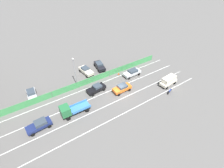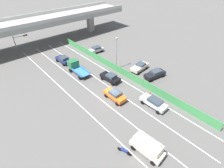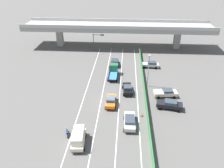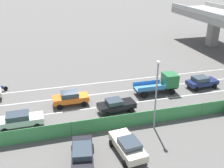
% 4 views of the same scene
% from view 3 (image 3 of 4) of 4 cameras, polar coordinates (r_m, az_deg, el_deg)
% --- Properties ---
extents(ground_plane, '(300.00, 300.00, 0.00)m').
position_cam_3_polar(ground_plane, '(42.03, -0.56, -5.00)').
color(ground_plane, '#565451').
extents(lane_line_left_edge, '(0.14, 47.76, 0.01)m').
position_cam_3_polar(lane_line_left_edge, '(47.60, -6.47, -0.72)').
color(lane_line_left_edge, silver).
rests_on(lane_line_left_edge, ground).
extents(lane_line_mid_left, '(0.14, 47.76, 0.01)m').
position_cam_3_polar(lane_line_mid_left, '(47.12, -2.19, -0.87)').
color(lane_line_mid_left, silver).
rests_on(lane_line_mid_left, ground).
extents(lane_line_mid_right, '(0.14, 47.76, 0.01)m').
position_cam_3_polar(lane_line_mid_right, '(46.91, 2.16, -1.02)').
color(lane_line_mid_right, silver).
rests_on(lane_line_mid_right, ground).
extents(lane_line_right_edge, '(0.14, 47.76, 0.01)m').
position_cam_3_polar(lane_line_right_edge, '(46.98, 6.52, -1.16)').
color(lane_line_right_edge, silver).
rests_on(lane_line_right_edge, ground).
extents(elevated_overpass, '(57.51, 9.18, 7.81)m').
position_cam_3_polar(elevated_overpass, '(68.67, 1.49, 14.58)').
color(elevated_overpass, gray).
rests_on(elevated_overpass, ground).
extents(green_fence, '(0.10, 43.86, 1.57)m').
position_cam_3_polar(green_fence, '(46.69, 8.33, -0.39)').
color(green_fence, '#3D8E4C').
rests_on(green_fence, ground).
extents(car_sedan_navy, '(2.27, 4.38, 1.62)m').
position_cam_3_polar(car_sedan_navy, '(56.92, 0.80, 5.75)').
color(car_sedan_navy, navy).
rests_on(car_sedan_navy, ground).
extents(car_sedan_black, '(2.33, 4.45, 1.59)m').
position_cam_3_polar(car_sedan_black, '(45.03, 4.08, -1.20)').
color(car_sedan_black, black).
rests_on(car_sedan_black, ground).
extents(car_sedan_silver, '(2.05, 4.68, 1.62)m').
position_cam_3_polar(car_sedan_silver, '(36.35, 4.67, -9.65)').
color(car_sedan_silver, '#B7BABC').
rests_on(car_sedan_silver, ground).
extents(car_van_cream, '(2.30, 4.52, 2.22)m').
position_cam_3_polar(car_van_cream, '(33.24, -8.83, -13.65)').
color(car_van_cream, beige).
rests_on(car_van_cream, ground).
extents(car_taxi_orange, '(1.99, 4.27, 1.70)m').
position_cam_3_polar(car_taxi_orange, '(40.99, -0.34, -4.41)').
color(car_taxi_orange, orange).
rests_on(car_taxi_orange, ground).
extents(flatbed_truck_blue, '(2.32, 5.70, 2.53)m').
position_cam_3_polar(flatbed_truck_blue, '(51.52, 0.34, 3.58)').
color(flatbed_truck_blue, black).
rests_on(flatbed_truck_blue, ground).
extents(motorcycle, '(0.79, 1.89, 0.93)m').
position_cam_3_polar(motorcycle, '(35.53, -11.70, -12.32)').
color(motorcycle, black).
rests_on(motorcycle, ground).
extents(parked_sedan_dark, '(4.91, 2.61, 1.67)m').
position_cam_3_polar(parked_sedan_dark, '(41.41, 14.89, -5.17)').
color(parked_sedan_dark, black).
rests_on(parked_sedan_dark, ground).
extents(parked_sedan_cream, '(4.74, 2.45, 1.62)m').
position_cam_3_polar(parked_sedan_cream, '(44.75, 13.93, -2.25)').
color(parked_sedan_cream, beige).
rests_on(parked_sedan_cream, ground).
extents(parked_wagon_silver, '(4.33, 2.18, 1.60)m').
position_cam_3_polar(parked_wagon_silver, '(56.56, 10.12, 5.11)').
color(parked_wagon_silver, '#B2B5B7').
rests_on(parked_wagon_silver, ground).
extents(traffic_light, '(3.29, 0.72, 5.44)m').
position_cam_3_polar(traffic_light, '(65.59, -3.96, 11.69)').
color(traffic_light, '#47474C').
rests_on(traffic_light, ground).
extents(street_lamp, '(0.60, 0.36, 7.34)m').
position_cam_3_polar(street_lamp, '(46.13, 9.58, 4.24)').
color(street_lamp, gray).
rests_on(street_lamp, ground).
extents(traffic_cone, '(0.47, 0.47, 0.58)m').
position_cam_3_polar(traffic_cone, '(38.91, 7.91, -8.05)').
color(traffic_cone, orange).
rests_on(traffic_cone, ground).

